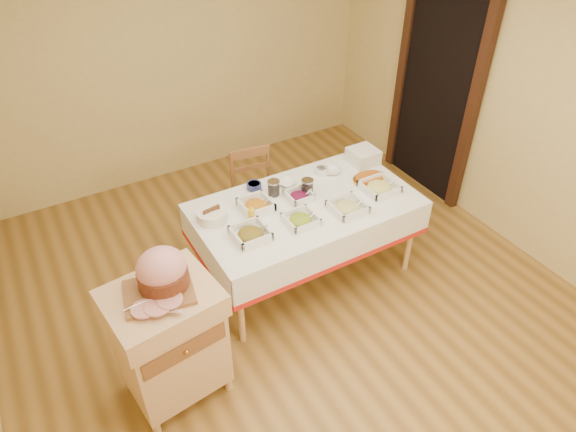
% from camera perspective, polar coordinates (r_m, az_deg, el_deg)
% --- Properties ---
extents(room_shell, '(5.00, 5.00, 5.00)m').
position_cam_1_polar(room_shell, '(3.54, 0.59, 4.58)').
color(room_shell, olive).
rests_on(room_shell, ground).
extents(doorway, '(0.09, 1.10, 2.20)m').
position_cam_1_polar(doorway, '(5.51, 16.19, 13.41)').
color(doorway, black).
rests_on(doorway, ground).
extents(dining_table, '(1.82, 1.02, 0.76)m').
position_cam_1_polar(dining_table, '(4.29, 1.95, -0.35)').
color(dining_table, '#DEAE7A').
rests_on(dining_table, ground).
extents(butcher_cart, '(0.74, 0.64, 0.95)m').
position_cam_1_polar(butcher_cart, '(3.55, -13.09, -13.04)').
color(butcher_cart, '#DEAE7A').
rests_on(butcher_cart, ground).
extents(dining_chair, '(0.46, 0.44, 0.91)m').
position_cam_1_polar(dining_chair, '(4.78, -3.57, 2.16)').
color(dining_chair, brown).
rests_on(dining_chair, ground).
extents(ham_on_board, '(0.44, 0.42, 0.29)m').
position_cam_1_polar(ham_on_board, '(3.19, -13.88, -6.19)').
color(ham_on_board, brown).
rests_on(ham_on_board, butcher_cart).
extents(serving_dish_a, '(0.27, 0.26, 0.11)m').
position_cam_1_polar(serving_dish_a, '(3.83, -4.17, -1.99)').
color(serving_dish_a, white).
rests_on(serving_dish_a, dining_table).
extents(serving_dish_b, '(0.24, 0.24, 0.10)m').
position_cam_1_polar(serving_dish_b, '(3.96, 1.44, -0.40)').
color(serving_dish_b, white).
rests_on(serving_dish_b, dining_table).
extents(serving_dish_c, '(0.26, 0.26, 0.11)m').
position_cam_1_polar(serving_dish_c, '(4.11, 6.63, 0.96)').
color(serving_dish_c, white).
rests_on(serving_dish_c, dining_table).
extents(serving_dish_d, '(0.27, 0.27, 0.10)m').
position_cam_1_polar(serving_dish_d, '(4.39, 10.12, 3.18)').
color(serving_dish_d, white).
rests_on(serving_dish_d, dining_table).
extents(serving_dish_e, '(0.26, 0.24, 0.12)m').
position_cam_1_polar(serving_dish_e, '(4.11, -3.57, 1.19)').
color(serving_dish_e, white).
rests_on(serving_dish_e, dining_table).
extents(serving_dish_f, '(0.21, 0.20, 0.10)m').
position_cam_1_polar(serving_dish_f, '(4.22, 1.24, 2.25)').
color(serving_dish_f, white).
rests_on(serving_dish_f, dining_table).
extents(small_bowl_left, '(0.13, 0.13, 0.06)m').
position_cam_1_polar(small_bowl_left, '(4.11, -8.24, 0.79)').
color(small_bowl_left, white).
rests_on(small_bowl_left, dining_table).
extents(small_bowl_mid, '(0.13, 0.13, 0.05)m').
position_cam_1_polar(small_bowl_mid, '(4.36, -3.80, 3.38)').
color(small_bowl_mid, navy).
rests_on(small_bowl_mid, dining_table).
extents(small_bowl_right, '(0.12, 0.12, 0.06)m').
position_cam_1_polar(small_bowl_right, '(4.56, 3.79, 5.11)').
color(small_bowl_right, white).
rests_on(small_bowl_right, dining_table).
extents(bowl_white_imported, '(0.18, 0.18, 0.04)m').
position_cam_1_polar(bowl_white_imported, '(4.40, -0.10, 3.66)').
color(bowl_white_imported, white).
rests_on(bowl_white_imported, dining_table).
extents(bowl_small_imported, '(0.21, 0.21, 0.05)m').
position_cam_1_polar(bowl_small_imported, '(4.58, 4.88, 5.12)').
color(bowl_small_imported, white).
rests_on(bowl_small_imported, dining_table).
extents(preserve_jar_left, '(0.10, 0.10, 0.13)m').
position_cam_1_polar(preserve_jar_left, '(4.26, -1.60, 3.07)').
color(preserve_jar_left, silver).
rests_on(preserve_jar_left, dining_table).
extents(preserve_jar_right, '(0.10, 0.10, 0.13)m').
position_cam_1_polar(preserve_jar_right, '(4.28, 2.16, 3.21)').
color(preserve_jar_right, silver).
rests_on(preserve_jar_right, dining_table).
extents(mustard_bottle, '(0.05, 0.05, 0.16)m').
position_cam_1_polar(mustard_bottle, '(3.96, -4.10, 0.12)').
color(mustard_bottle, gold).
rests_on(mustard_bottle, dining_table).
extents(bread_basket, '(0.24, 0.24, 0.11)m').
position_cam_1_polar(bread_basket, '(4.03, -8.45, 0.08)').
color(bread_basket, white).
rests_on(bread_basket, dining_table).
extents(plate_stack, '(0.24, 0.24, 0.13)m').
position_cam_1_polar(plate_stack, '(4.74, 8.35, 6.61)').
color(plate_stack, white).
rests_on(plate_stack, dining_table).
extents(brass_platter, '(0.30, 0.22, 0.04)m').
position_cam_1_polar(brass_platter, '(4.52, 8.98, 4.17)').
color(brass_platter, gold).
rests_on(brass_platter, dining_table).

